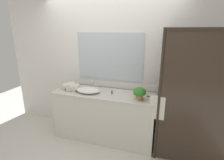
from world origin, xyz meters
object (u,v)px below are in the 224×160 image
(faucet, at_px, (93,86))
(amenity_bottle_body_wash, at_px, (112,92))
(sink_basin, at_px, (88,90))
(soap_dish, at_px, (147,94))
(rolled_towel_far_edge, at_px, (75,88))
(rolled_towel_near_edge, at_px, (66,86))
(rolled_towel_middle, at_px, (71,86))
(potted_plant, at_px, (140,93))
(amenity_bottle_conditioner, at_px, (134,92))

(faucet, height_order, amenity_bottle_body_wash, faucet)
(faucet, bearing_deg, sink_basin, -90.00)
(sink_basin, distance_m, soap_dish, 1.02)
(faucet, bearing_deg, rolled_towel_far_edge, -145.83)
(rolled_towel_near_edge, xyz_separation_m, rolled_towel_middle, (0.11, -0.01, 0.01))
(potted_plant, xyz_separation_m, soap_dish, (0.09, 0.26, -0.10))
(faucet, height_order, soap_dish, faucet)
(amenity_bottle_body_wash, distance_m, rolled_towel_middle, 0.80)
(potted_plant, height_order, amenity_bottle_conditioner, potted_plant)
(amenity_bottle_body_wash, bearing_deg, faucet, 160.83)
(amenity_bottle_body_wash, bearing_deg, amenity_bottle_conditioner, 11.04)
(amenity_bottle_conditioner, bearing_deg, rolled_towel_far_edge, -174.27)
(sink_basin, xyz_separation_m, faucet, (-0.00, 0.20, 0.01))
(potted_plant, height_order, amenity_bottle_body_wash, potted_plant)
(amenity_bottle_body_wash, xyz_separation_m, amenity_bottle_conditioner, (0.37, 0.07, 0.01))
(potted_plant, relative_size, soap_dish, 2.03)
(faucet, distance_m, rolled_towel_near_edge, 0.51)
(amenity_bottle_body_wash, height_order, amenity_bottle_conditioner, amenity_bottle_conditioner)
(sink_basin, distance_m, rolled_towel_middle, 0.38)
(faucet, distance_m, soap_dish, 1.00)
(rolled_towel_near_edge, height_order, rolled_towel_middle, rolled_towel_middle)
(potted_plant, xyz_separation_m, rolled_towel_near_edge, (-1.40, 0.11, -0.07))
(amenity_bottle_conditioner, bearing_deg, potted_plant, -55.84)
(amenity_bottle_conditioner, bearing_deg, faucet, 174.63)
(sink_basin, bearing_deg, amenity_bottle_conditioner, 8.81)
(soap_dish, relative_size, amenity_bottle_body_wash, 1.26)
(amenity_bottle_conditioner, xyz_separation_m, rolled_towel_middle, (-1.17, -0.08, 0.01))
(rolled_towel_near_edge, bearing_deg, sink_basin, -6.89)
(rolled_towel_near_edge, relative_size, rolled_towel_middle, 0.74)
(sink_basin, xyz_separation_m, soap_dish, (1.00, 0.21, -0.03))
(faucet, distance_m, rolled_towel_far_edge, 0.32)
(potted_plant, bearing_deg, soap_dish, 71.84)
(soap_dish, height_order, rolled_towel_middle, rolled_towel_middle)
(sink_basin, distance_m, rolled_towel_far_edge, 0.27)
(potted_plant, distance_m, rolled_towel_near_edge, 1.41)
(amenity_bottle_conditioner, xyz_separation_m, rolled_towel_far_edge, (-1.06, -0.11, 0.01))
(rolled_towel_middle, bearing_deg, soap_dish, 6.76)
(rolled_towel_far_edge, bearing_deg, faucet, 34.17)
(rolled_towel_middle, bearing_deg, rolled_towel_near_edge, 172.87)
(amenity_bottle_conditioner, bearing_deg, soap_dish, 22.55)
(potted_plant, distance_m, amenity_bottle_conditioner, 0.23)
(faucet, bearing_deg, rolled_towel_near_edge, -164.06)
(amenity_bottle_conditioner, distance_m, rolled_towel_far_edge, 1.07)
(faucet, height_order, rolled_towel_near_edge, faucet)
(amenity_bottle_body_wash, relative_size, rolled_towel_middle, 0.32)
(potted_plant, bearing_deg, rolled_towel_near_edge, 175.45)
(soap_dish, distance_m, amenity_bottle_conditioner, 0.22)
(soap_dish, distance_m, rolled_towel_near_edge, 1.50)
(potted_plant, distance_m, soap_dish, 0.29)
(faucet, xyz_separation_m, amenity_bottle_conditioner, (0.80, -0.07, -0.01))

